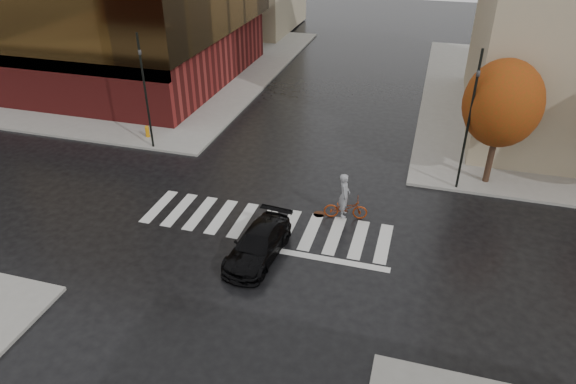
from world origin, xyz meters
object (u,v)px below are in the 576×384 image
sedan (258,244)px  traffic_light_nw (144,86)px  fire_hydrant (147,131)px  cyclist (345,203)px  traffic_light_ne (470,113)px

sedan → traffic_light_nw: bearing=144.3°
traffic_light_nw → fire_hydrant: 3.69m
cyclist → traffic_light_ne: bearing=-60.0°
traffic_light_nw → sedan: bearing=46.1°
fire_hydrant → sedan: bearing=-41.7°
sedan → traffic_light_nw: traffic_light_nw is taller
sedan → cyclist: (2.94, 3.97, 0.16)m
cyclist → traffic_light_ne: 7.45m
cyclist → sedan: bearing=133.5°
cyclist → traffic_light_ne: (5.08, 4.24, 3.42)m
cyclist → traffic_light_ne: size_ratio=0.33×
sedan → fire_hydrant: size_ratio=5.87×
sedan → fire_hydrant: sedan is taller
traffic_light_nw → traffic_light_ne: (17.52, 0.00, 0.30)m
sedan → fire_hydrant: 14.06m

